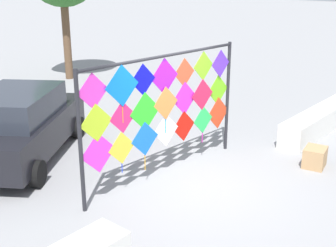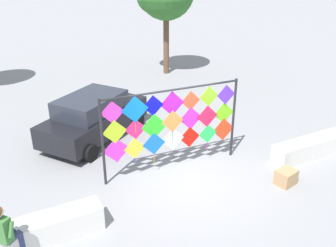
{
  "view_description": "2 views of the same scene",
  "coord_description": "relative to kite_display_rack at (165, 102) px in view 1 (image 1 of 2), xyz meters",
  "views": [
    {
      "loc": [
        -6.09,
        -4.44,
        3.74
      ],
      "look_at": [
        -0.37,
        0.39,
        1.21
      ],
      "focal_mm": 47.26,
      "sensor_mm": 36.0,
      "label": 1
    },
    {
      "loc": [
        -4.35,
        -7.17,
        5.52
      ],
      "look_at": [
        -0.35,
        0.46,
        1.55
      ],
      "focal_mm": 39.43,
      "sensor_mm": 36.0,
      "label": 2
    }
  ],
  "objects": [
    {
      "name": "parked_car",
      "position": [
        -1.31,
        2.89,
        -0.74
      ],
      "size": [
        4.09,
        3.54,
        1.49
      ],
      "color": "black",
      "rests_on": "ground"
    },
    {
      "name": "ground",
      "position": [
        0.11,
        -0.69,
        -1.49
      ],
      "size": [
        120.0,
        120.0,
        0.0
      ],
      "primitive_type": "plane",
      "color": "gray"
    },
    {
      "name": "plaza_ledge_right",
      "position": [
        4.46,
        -1.28,
        -1.21
      ],
      "size": [
        3.51,
        0.55,
        0.56
      ],
      "primitive_type": "cube",
      "color": "silver",
      "rests_on": "ground"
    },
    {
      "name": "kite_display_rack",
      "position": [
        0.0,
        0.0,
        0.0
      ],
      "size": [
        3.92,
        0.33,
        2.4
      ],
      "color": "#232328",
      "rests_on": "ground"
    },
    {
      "name": "cardboard_box_large",
      "position": [
        2.29,
        -2.06,
        -1.29
      ],
      "size": [
        0.57,
        0.5,
        0.41
      ],
      "primitive_type": "cube",
      "rotation": [
        0.0,
        0.0,
        0.19
      ],
      "color": "tan",
      "rests_on": "ground"
    }
  ]
}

